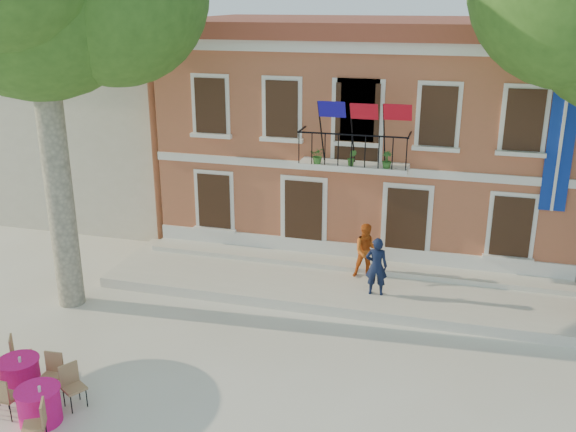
# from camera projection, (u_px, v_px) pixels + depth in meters

# --- Properties ---
(ground) EXTENTS (90.00, 90.00, 0.00)m
(ground) POSITION_uv_depth(u_px,v_px,m) (226.00, 358.00, 15.36)
(ground) COLOR beige
(ground) RESTS_ON ground
(main_building) EXTENTS (13.50, 9.59, 7.50)m
(main_building) POSITION_uv_depth(u_px,v_px,m) (375.00, 128.00, 22.73)
(main_building) COLOR #A65C3C
(main_building) RESTS_ON ground
(neighbor_west) EXTENTS (9.40, 9.40, 6.40)m
(neighbor_west) POSITION_uv_depth(u_px,v_px,m) (104.00, 123.00, 26.75)
(neighbor_west) COLOR beige
(neighbor_west) RESTS_ON ground
(terrace) EXTENTS (14.00, 3.40, 0.30)m
(terrace) POSITION_uv_depth(u_px,v_px,m) (343.00, 286.00, 18.81)
(terrace) COLOR silver
(terrace) RESTS_ON ground
(pedestrian_navy) EXTENTS (0.64, 0.45, 1.67)m
(pedestrian_navy) POSITION_uv_depth(u_px,v_px,m) (376.00, 266.00, 17.71)
(pedestrian_navy) COLOR #0F1732
(pedestrian_navy) RESTS_ON terrace
(pedestrian_orange) EXTENTS (0.95, 0.84, 1.64)m
(pedestrian_orange) POSITION_uv_depth(u_px,v_px,m) (367.00, 251.00, 18.83)
(pedestrian_orange) COLOR #C45317
(pedestrian_orange) RESTS_ON terrace
(cafe_table_0) EXTENTS (1.67, 1.87, 0.95)m
(cafe_table_0) POSITION_uv_depth(u_px,v_px,m) (20.00, 374.00, 13.93)
(cafe_table_0) COLOR #E0158D
(cafe_table_0) RESTS_ON ground
(cafe_table_1) EXTENTS (1.64, 1.87, 0.95)m
(cafe_table_1) POSITION_uv_depth(u_px,v_px,m) (39.00, 404.00, 12.89)
(cafe_table_1) COLOR #E0158D
(cafe_table_1) RESTS_ON ground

